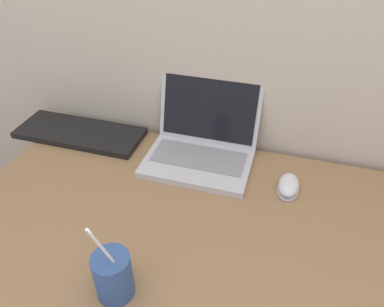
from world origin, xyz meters
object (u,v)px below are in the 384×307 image
(computer_mouse, at_px, (289,186))
(laptop, at_px, (202,141))
(drink_cup, at_px, (113,275))
(external_keyboard, at_px, (80,133))

(computer_mouse, bearing_deg, laptop, 162.55)
(laptop, bearing_deg, drink_cup, -95.12)
(laptop, xyz_separation_m, external_keyboard, (-0.43, -0.01, -0.05))
(computer_mouse, distance_m, external_keyboard, 0.72)
(drink_cup, distance_m, external_keyboard, 0.65)
(laptop, xyz_separation_m, drink_cup, (-0.05, -0.52, 0.00))
(computer_mouse, bearing_deg, drink_cup, -126.70)
(drink_cup, bearing_deg, computer_mouse, 53.30)
(drink_cup, xyz_separation_m, external_keyboard, (-0.39, 0.52, -0.05))
(drink_cup, xyz_separation_m, computer_mouse, (0.33, 0.44, -0.04))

